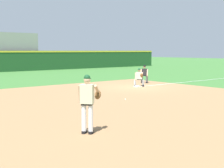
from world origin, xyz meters
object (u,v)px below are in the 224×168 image
pitcher (88,100)px  first_baseman (139,76)px  baseball (125,99)px  first_base_bag (137,86)px  umpire (144,73)px

pitcher → first_baseman: 13.33m
baseball → first_baseman: bearing=39.8°
first_base_bag → first_baseman: first_baseman is taller
umpire → first_baseman: bearing=-143.6°
first_base_bag → baseball: (-4.58, -3.94, -0.01)m
pitcher → first_base_bag: bearing=39.7°
baseball → first_base_bag: bearing=40.7°
baseball → umpire: 8.95m
pitcher → first_baseman: size_ratio=1.39×
baseball → umpire: umpire is taller
first_base_bag → pitcher: pitcher is taller
umpire → pitcher: bearing=-141.2°
first_baseman → baseball: bearing=-140.2°
baseball → pitcher: size_ratio=0.04×
first_baseman → umpire: (1.94, 1.43, 0.06)m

